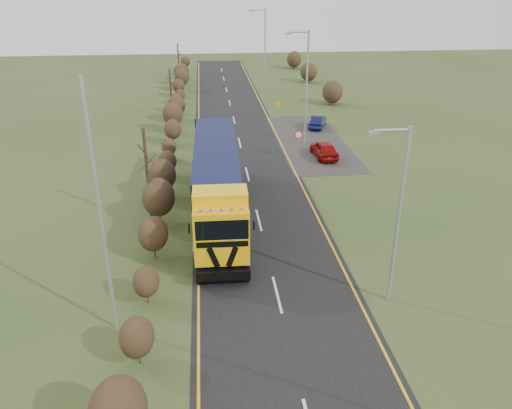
{
  "coord_description": "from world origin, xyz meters",
  "views": [
    {
      "loc": [
        -3.04,
        -23.5,
        13.64
      ],
      "look_at": [
        -0.42,
        1.57,
        2.19
      ],
      "focal_mm": 35.0,
      "sensor_mm": 36.0,
      "label": 1
    }
  ],
  "objects_px": {
    "car_blue_sedan": "(318,122)",
    "streetlight_near": "(397,211)",
    "lorry": "(217,180)",
    "speed_sign": "(298,139)",
    "car_red_hatchback": "(324,149)"
  },
  "relations": [
    {
      "from": "car_blue_sedan",
      "to": "streetlight_near",
      "type": "distance_m",
      "value": 29.67
    },
    {
      "from": "lorry",
      "to": "car_blue_sedan",
      "type": "bearing_deg",
      "value": 62.82
    },
    {
      "from": "car_red_hatchback",
      "to": "car_blue_sedan",
      "type": "distance_m",
      "value": 9.13
    },
    {
      "from": "car_blue_sedan",
      "to": "speed_sign",
      "type": "xyz_separation_m",
      "value": [
        -3.72,
        -9.38,
        1.12
      ]
    },
    {
      "from": "lorry",
      "to": "speed_sign",
      "type": "relative_size",
      "value": 6.51
    },
    {
      "from": "car_blue_sedan",
      "to": "speed_sign",
      "type": "relative_size",
      "value": 1.49
    },
    {
      "from": "streetlight_near",
      "to": "speed_sign",
      "type": "relative_size",
      "value": 3.38
    },
    {
      "from": "streetlight_near",
      "to": "speed_sign",
      "type": "bearing_deg",
      "value": 91.61
    },
    {
      "from": "car_red_hatchback",
      "to": "streetlight_near",
      "type": "xyz_separation_m",
      "value": [
        -1.73,
        -20.22,
        3.85
      ]
    },
    {
      "from": "car_red_hatchback",
      "to": "car_blue_sedan",
      "type": "bearing_deg",
      "value": -102.14
    },
    {
      "from": "lorry",
      "to": "car_blue_sedan",
      "type": "distance_m",
      "value": 22.48
    },
    {
      "from": "car_blue_sedan",
      "to": "car_red_hatchback",
      "type": "bearing_deg",
      "value": 102.18
    },
    {
      "from": "streetlight_near",
      "to": "lorry",
      "type": "bearing_deg",
      "value": 128.12
    },
    {
      "from": "lorry",
      "to": "streetlight_near",
      "type": "height_order",
      "value": "streetlight_near"
    },
    {
      "from": "car_red_hatchback",
      "to": "car_blue_sedan",
      "type": "relative_size",
      "value": 1.11
    }
  ]
}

